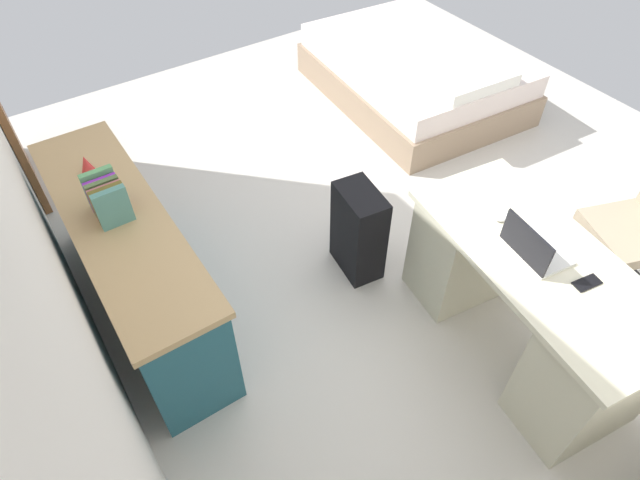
% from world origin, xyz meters
% --- Properties ---
extents(ground_plane, '(5.64, 5.64, 0.00)m').
position_xyz_m(ground_plane, '(0.00, 0.00, 0.00)').
color(ground_plane, beige).
extents(desk, '(1.51, 0.84, 0.76)m').
position_xyz_m(desk, '(-1.32, 0.04, 0.40)').
color(desk, beige).
rests_on(desk, ground_plane).
extents(office_chair, '(0.59, 0.59, 0.94)m').
position_xyz_m(office_chair, '(-1.37, -0.88, 0.42)').
color(office_chair, black).
rests_on(office_chair, ground_plane).
extents(credenza, '(1.80, 0.48, 0.78)m').
position_xyz_m(credenza, '(0.12, 1.71, 0.39)').
color(credenza, '#235B6B').
rests_on(credenza, ground_plane).
extents(bed, '(2.00, 1.54, 0.58)m').
position_xyz_m(bed, '(1.06, -1.25, 0.24)').
color(bed, gray).
rests_on(bed, ground_plane).
extents(suitcase_black, '(0.39, 0.27, 0.64)m').
position_xyz_m(suitcase_black, '(-0.33, 0.43, 0.32)').
color(suitcase_black, black).
rests_on(suitcase_black, ground_plane).
extents(laptop, '(0.34, 0.26, 0.21)m').
position_xyz_m(laptop, '(-1.27, 0.08, 0.81)').
color(laptop, silver).
rests_on(laptop, desk).
extents(computer_mouse, '(0.07, 0.11, 0.03)m').
position_xyz_m(computer_mouse, '(-1.01, 0.01, 0.77)').
color(computer_mouse, white).
rests_on(computer_mouse, desk).
extents(cell_phone_near_laptop, '(0.09, 0.14, 0.01)m').
position_xyz_m(cell_phone_near_laptop, '(-1.54, 0.01, 0.76)').
color(cell_phone_near_laptop, black).
rests_on(cell_phone_near_laptop, desk).
extents(book_row, '(0.24, 0.17, 0.22)m').
position_xyz_m(book_row, '(0.15, 1.72, 0.89)').
color(book_row, slate).
rests_on(book_row, credenza).
extents(figurine_small, '(0.08, 0.08, 0.11)m').
position_xyz_m(figurine_small, '(0.56, 1.72, 0.84)').
color(figurine_small, red).
rests_on(figurine_small, credenza).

